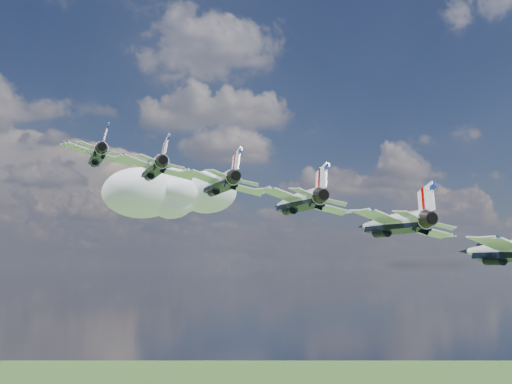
{
  "coord_description": "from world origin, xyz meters",
  "views": [
    {
      "loc": [
        6.9,
        -89.75,
        148.11
      ],
      "look_at": [
        23.42,
        -13.78,
        156.99
      ],
      "focal_mm": 45.0,
      "sensor_mm": 36.0,
      "label": 1
    }
  ],
  "objects": [
    {
      "name": "jet_0",
      "position": [
        3.77,
        7.88,
        164.47
      ],
      "size": [
        12.8,
        16.43,
        6.94
      ],
      "primitive_type": null,
      "rotation": [
        0.0,
        0.25,
        0.12
      ],
      "color": "white"
    },
    {
      "name": "jet_3",
      "position": [
        27.35,
        -18.11,
        155.5
      ],
      "size": [
        12.8,
        16.43,
        6.94
      ],
      "primitive_type": null,
      "rotation": [
        0.0,
        0.25,
        0.12
      ],
      "color": "white"
    },
    {
      "name": "jet_2",
      "position": [
        19.49,
        -9.45,
        158.49
      ],
      "size": [
        12.8,
        16.43,
        6.94
      ],
      "primitive_type": null,
      "rotation": [
        0.0,
        0.25,
        0.12
      ],
      "color": "white"
    },
    {
      "name": "jet_1",
      "position": [
        11.63,
        -0.78,
        161.48
      ],
      "size": [
        12.8,
        16.43,
        6.94
      ],
      "primitive_type": null,
      "rotation": [
        0.0,
        0.25,
        0.12
      ],
      "color": "silver"
    },
    {
      "name": "jet_5",
      "position": [
        43.07,
        -35.43,
        149.52
      ],
      "size": [
        12.8,
        16.43,
        6.94
      ],
      "primitive_type": null,
      "rotation": [
        0.0,
        0.25,
        0.12
      ],
      "color": "white"
    },
    {
      "name": "cloud_far",
      "position": [
        33.7,
        223.98,
        182.14
      ],
      "size": [
        52.88,
        41.55,
        20.78
      ],
      "primitive_type": "ellipsoid",
      "color": "white"
    },
    {
      "name": "jet_4",
      "position": [
        35.21,
        -26.77,
        152.51
      ],
      "size": [
        12.8,
        16.43,
        6.94
      ],
      "primitive_type": null,
      "rotation": [
        0.0,
        0.25,
        0.12
      ],
      "color": "white"
    }
  ]
}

